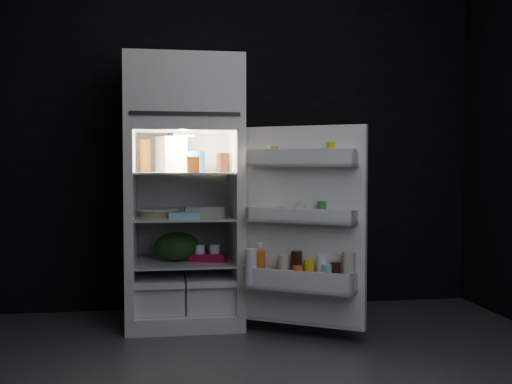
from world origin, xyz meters
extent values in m
cube|color=black|center=(0.00, 1.70, 1.35)|extent=(4.00, 0.00, 2.70)
cube|color=black|center=(0.00, -1.70, 1.35)|extent=(4.00, 0.00, 2.70)
cube|color=white|center=(-0.24, 1.30, 0.05)|extent=(0.76, 0.70, 0.10)
cube|color=white|center=(-0.59, 1.30, 0.70)|extent=(0.05, 0.70, 1.20)
cube|color=white|center=(0.12, 1.30, 0.70)|extent=(0.05, 0.70, 1.20)
cube|color=white|center=(-0.24, 1.62, 0.70)|extent=(0.66, 0.05, 1.20)
cube|color=white|center=(-0.24, 1.30, 1.33)|extent=(0.76, 0.70, 0.06)
cube|color=white|center=(-0.24, 1.30, 1.57)|extent=(0.76, 0.70, 0.42)
cube|color=black|center=(-0.24, 0.95, 1.39)|extent=(0.68, 0.01, 0.02)
cube|color=white|center=(-0.56, 1.28, 0.70)|extent=(0.01, 0.65, 1.20)
cube|color=white|center=(0.09, 1.28, 0.70)|extent=(0.01, 0.65, 1.20)
cube|color=white|center=(-0.24, 1.28, 1.30)|extent=(0.66, 0.65, 0.01)
cube|color=white|center=(-0.24, 1.28, 0.10)|extent=(0.66, 0.65, 0.01)
cube|color=white|center=(-0.24, 1.28, 1.02)|extent=(0.65, 0.63, 0.01)
cube|color=white|center=(-0.24, 1.28, 0.72)|extent=(0.65, 0.63, 0.01)
cube|color=white|center=(-0.24, 1.28, 0.42)|extent=(0.65, 0.63, 0.01)
cube|color=white|center=(-0.40, 1.30, 0.22)|extent=(0.32, 0.59, 0.22)
cube|color=white|center=(-0.07, 1.30, 0.22)|extent=(0.32, 0.59, 0.22)
cube|color=white|center=(-0.40, 0.97, 0.31)|extent=(0.32, 0.02, 0.03)
cube|color=white|center=(-0.07, 0.97, 0.31)|extent=(0.32, 0.02, 0.03)
cube|color=#FFE5B2|center=(-0.24, 1.23, 1.28)|extent=(0.14, 0.14, 0.02)
cube|color=white|center=(0.48, 0.77, 0.70)|extent=(0.68, 0.44, 1.22)
cube|color=white|center=(0.47, 0.75, 0.70)|extent=(0.62, 0.38, 1.18)
cube|color=white|center=(0.45, 0.71, 1.07)|extent=(0.63, 0.43, 0.02)
cube|color=white|center=(0.43, 0.68, 1.11)|extent=(0.59, 0.37, 0.10)
cube|color=white|center=(0.73, 0.54, 1.11)|extent=(0.06, 0.09, 0.10)
cube|color=white|center=(0.16, 0.89, 1.11)|extent=(0.06, 0.09, 0.10)
cube|color=white|center=(0.44, 0.71, 0.73)|extent=(0.63, 0.44, 0.02)
cube|color=white|center=(0.42, 0.68, 0.77)|extent=(0.59, 0.37, 0.09)
cube|color=white|center=(0.72, 0.54, 0.77)|extent=(0.07, 0.10, 0.09)
cube|color=white|center=(0.16, 0.88, 0.77)|extent=(0.07, 0.10, 0.09)
cube|color=white|center=(0.43, 0.69, 0.33)|extent=(0.65, 0.47, 0.02)
cube|color=white|center=(0.40, 0.64, 0.38)|extent=(0.59, 0.37, 0.13)
cube|color=white|center=(0.71, 0.52, 0.38)|extent=(0.09, 0.13, 0.13)
cube|color=white|center=(0.15, 0.86, 0.38)|extent=(0.09, 0.13, 0.13)
cube|color=white|center=(0.45, 0.71, 1.16)|extent=(0.61, 0.42, 0.02)
cylinder|color=yellow|center=(0.60, 0.62, 1.14)|extent=(0.08, 0.08, 0.13)
cylinder|color=silver|center=(0.48, 0.69, 1.13)|extent=(0.08, 0.08, 0.09)
cylinder|color=yellow|center=(0.29, 0.81, 1.13)|extent=(0.08, 0.08, 0.10)
cylinder|color=#338C33|center=(0.55, 0.64, 0.80)|extent=(0.07, 0.07, 0.11)
cylinder|color=beige|center=(0.44, 0.71, 0.80)|extent=(0.08, 0.08, 0.10)
cylinder|color=#8AC4D6|center=(0.34, 0.77, 0.78)|extent=(0.08, 0.08, 0.07)
cylinder|color=beige|center=(0.69, 0.54, 0.46)|extent=(0.10, 0.10, 0.23)
cylinder|color=black|center=(0.62, 0.58, 0.42)|extent=(0.08, 0.08, 0.16)
cylinder|color=white|center=(0.55, 0.62, 0.44)|extent=(0.09, 0.09, 0.20)
cylinder|color=yellow|center=(0.48, 0.66, 0.43)|extent=(0.09, 0.09, 0.17)
cylinder|color=black|center=(0.41, 0.70, 0.45)|extent=(0.09, 0.09, 0.22)
cylinder|color=beige|center=(0.35, 0.74, 0.43)|extent=(0.09, 0.09, 0.19)
cylinder|color=orange|center=(0.21, 0.83, 0.44)|extent=(0.10, 0.10, 0.20)
cylinder|color=#8AC4D6|center=(0.57, 0.57, 0.42)|extent=(0.08, 0.08, 0.15)
cylinder|color=orange|center=(0.41, 0.66, 0.41)|extent=(0.08, 0.08, 0.14)
cylinder|color=black|center=(0.29, 0.73, 0.39)|extent=(0.08, 0.08, 0.11)
cylinder|color=white|center=(0.15, 0.81, 0.45)|extent=(0.10, 0.10, 0.22)
cylinder|color=white|center=(0.21, 0.83, 0.58)|extent=(0.05, 0.05, 0.02)
cube|color=white|center=(-0.32, 1.35, 1.15)|extent=(0.21, 0.21, 0.24)
cylinder|color=#205AB2|center=(-0.15, 1.33, 1.10)|extent=(0.14, 0.14, 0.14)
cylinder|color=black|center=(0.03, 1.28, 1.09)|extent=(0.09, 0.09, 0.13)
cylinder|color=#AB6C1B|center=(-0.50, 1.37, 1.14)|extent=(0.10, 0.10, 0.22)
cube|color=orange|center=(-0.18, 1.08, 1.08)|extent=(0.09, 0.07, 0.10)
cube|color=#9A9B8C|center=(-0.11, 1.20, 0.76)|extent=(0.27, 0.11, 0.07)
cylinder|color=tan|center=(-0.40, 1.32, 0.75)|extent=(0.33, 0.33, 0.04)
cube|color=#8AC4D6|center=(-0.24, 1.12, 0.75)|extent=(0.21, 0.12, 0.04)
cube|color=beige|center=(0.01, 1.41, 0.75)|extent=(0.15, 0.14, 0.05)
ellipsoid|color=#193815|center=(-0.29, 1.27, 0.52)|extent=(0.31, 0.26, 0.20)
cube|color=#A40E38|center=(-0.08, 1.23, 0.45)|extent=(0.27, 0.20, 0.05)
cylinder|color=#A40E38|center=(-0.02, 1.39, 0.47)|extent=(0.07, 0.07, 0.09)
cylinder|color=silver|center=(-0.04, 1.44, 0.47)|extent=(0.08, 0.08, 0.09)
camera|label=1|loc=(-0.36, -2.79, 1.06)|focal=42.00mm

